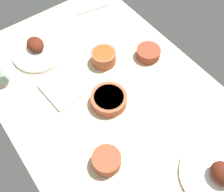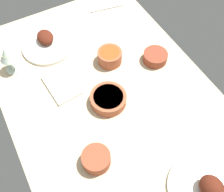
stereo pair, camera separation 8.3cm
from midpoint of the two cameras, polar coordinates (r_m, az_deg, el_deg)
dining_table at (r=118.28cm, az=2.01°, el=-1.16°), size 140.00×90.00×4.00cm
plate_center_main at (r=105.93cm, az=22.04°, el=-18.34°), size 25.56×25.56×9.03cm
plate_far_side at (r=137.96cm, az=-12.33°, el=11.09°), size 25.67×25.67×6.54cm
bowl_sauce at (r=113.39cm, az=1.27°, el=-0.73°), size 15.86×15.86×4.70cm
bowl_pasta at (r=130.22cm, az=11.24°, el=8.32°), size 11.73×11.73×4.57cm
bowl_potatoes at (r=101.18cm, az=-1.07°, el=-13.71°), size 11.06×11.06×5.80cm
bowl_soup at (r=126.64cm, az=1.39°, el=8.53°), size 11.67×11.67×6.46cm
wine_glass at (r=126.02cm, az=-20.20°, el=8.21°), size 7.60×7.60×14.00cm
folded_napkin at (r=121.23cm, az=-8.94°, el=2.25°), size 19.09×13.97×1.20cm
fork_loose at (r=156.70cm, az=0.45°, el=18.49°), size 4.07×18.73×0.80cm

